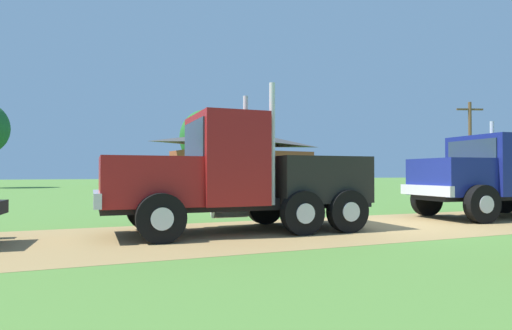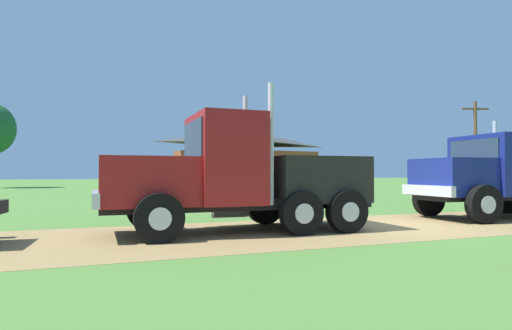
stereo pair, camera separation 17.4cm
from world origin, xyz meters
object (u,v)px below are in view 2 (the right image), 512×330
at_px(utility_pole_near, 476,143).
at_px(truck_near_left, 491,178).
at_px(truck_foreground_white, 238,179).
at_px(shed_building, 247,160).

bearing_deg(utility_pole_near, truck_near_left, -137.20).
bearing_deg(utility_pole_near, truck_foreground_white, -148.57).
relative_size(truck_foreground_white, shed_building, 0.51).
distance_m(shed_building, utility_pole_near, 19.62).
xyz_separation_m(truck_near_left, shed_building, (1.61, 27.88, 1.35)).
bearing_deg(shed_building, truck_near_left, -93.31).
relative_size(truck_foreground_white, truck_near_left, 1.01).
bearing_deg(truck_foreground_white, truck_near_left, -0.04).
bearing_deg(truck_near_left, utility_pole_near, 42.80).
xyz_separation_m(shed_building, utility_pole_near, (15.31, -12.21, 1.23)).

